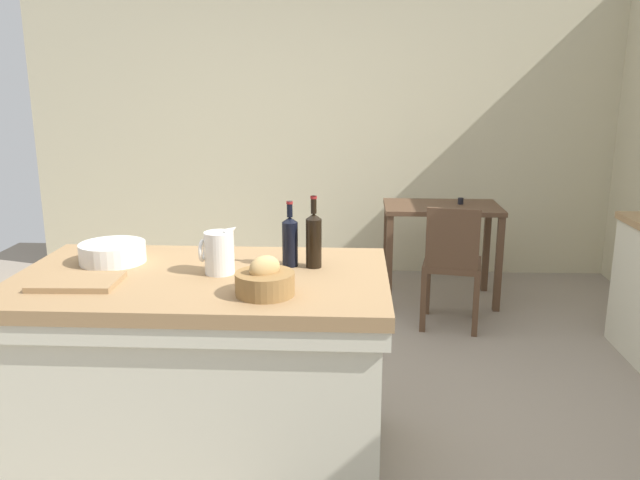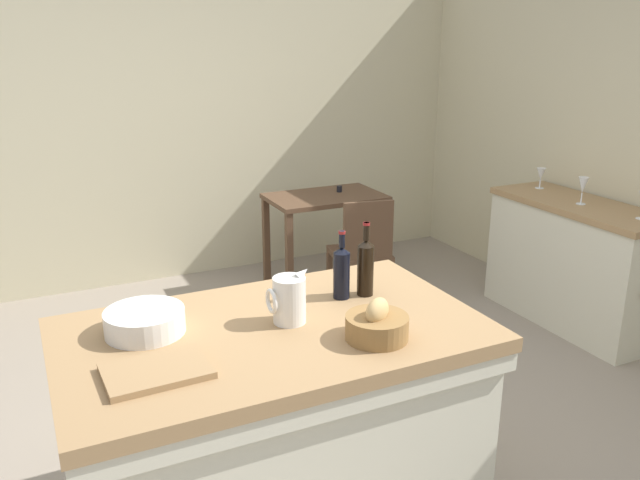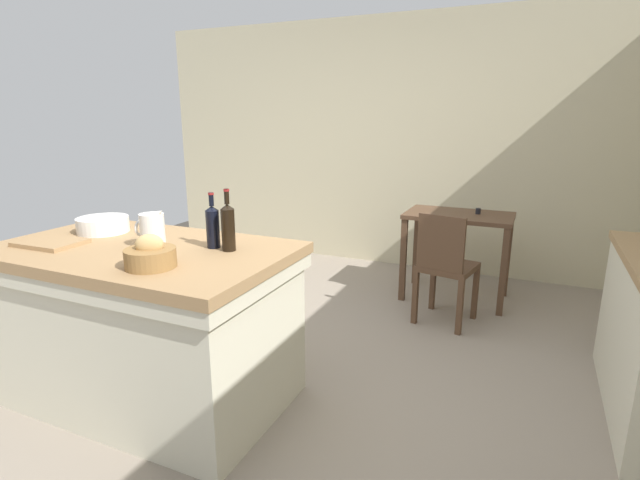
% 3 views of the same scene
% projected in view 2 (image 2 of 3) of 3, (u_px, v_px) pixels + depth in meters
% --- Properties ---
extents(ground_plane, '(6.76, 6.76, 0.00)m').
position_uv_depth(ground_plane, '(308.00, 427.00, 3.46)').
color(ground_plane, gray).
extents(wall_back, '(5.32, 0.12, 2.60)m').
position_uv_depth(wall_back, '(175.00, 123.00, 5.30)').
color(wall_back, beige).
rests_on(wall_back, ground).
extents(island_table, '(1.64, 0.97, 0.91)m').
position_uv_depth(island_table, '(275.00, 421.00, 2.65)').
color(island_table, '#99754C').
rests_on(island_table, ground).
extents(side_cabinet, '(0.52, 1.32, 0.89)m').
position_uv_depth(side_cabinet, '(575.00, 263.00, 4.59)').
color(side_cabinet, '#99754C').
rests_on(side_cabinet, ground).
extents(writing_desk, '(0.90, 0.57, 0.83)m').
position_uv_depth(writing_desk, '(325.00, 211.00, 5.17)').
color(writing_desk, '#513826').
rests_on(writing_desk, ground).
extents(wooden_chair, '(0.47, 0.47, 0.90)m').
position_uv_depth(wooden_chair, '(362.00, 252.00, 4.70)').
color(wooden_chair, '#513826').
rests_on(wooden_chair, ground).
extents(pitcher, '(0.17, 0.13, 0.23)m').
position_uv_depth(pitcher, '(289.00, 299.00, 2.54)').
color(pitcher, silver).
rests_on(pitcher, island_table).
extents(wash_bowl, '(0.30, 0.30, 0.09)m').
position_uv_depth(wash_bowl, '(145.00, 321.00, 2.47)').
color(wash_bowl, silver).
rests_on(wash_bowl, island_table).
extents(bread_basket, '(0.24, 0.24, 0.16)m').
position_uv_depth(bread_basket, '(377.00, 325.00, 2.42)').
color(bread_basket, olive).
rests_on(bread_basket, island_table).
extents(cutting_board, '(0.35, 0.26, 0.02)m').
position_uv_depth(cutting_board, '(157.00, 371.00, 2.18)').
color(cutting_board, '#99754C').
rests_on(cutting_board, island_table).
extents(wine_bottle_dark, '(0.07, 0.07, 0.33)m').
position_uv_depth(wine_bottle_dark, '(365.00, 266.00, 2.80)').
color(wine_bottle_dark, black).
rests_on(wine_bottle_dark, island_table).
extents(wine_bottle_amber, '(0.07, 0.07, 0.30)m').
position_uv_depth(wine_bottle_amber, '(342.00, 271.00, 2.77)').
color(wine_bottle_amber, black).
rests_on(wine_bottle_amber, island_table).
extents(wine_glass_left, '(0.07, 0.07, 0.19)m').
position_uv_depth(wine_glass_left, '(583.00, 186.00, 4.39)').
color(wine_glass_left, white).
rests_on(wine_glass_left, side_cabinet).
extents(wine_glass_middle, '(0.07, 0.07, 0.15)m').
position_uv_depth(wine_glass_middle, '(541.00, 174.00, 4.84)').
color(wine_glass_middle, white).
rests_on(wine_glass_middle, side_cabinet).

